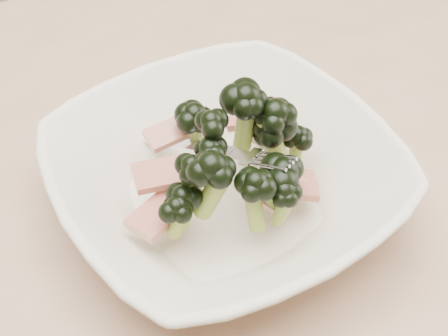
{
  "coord_description": "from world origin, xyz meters",
  "views": [
    {
      "loc": [
        -0.1,
        -0.38,
        1.18
      ],
      "look_at": [
        0.09,
        -0.05,
        0.8
      ],
      "focal_mm": 50.0,
      "sensor_mm": 36.0,
      "label": 1
    }
  ],
  "objects": [
    {
      "name": "broccoli_dish",
      "position": [
        0.09,
        -0.06,
        0.79
      ],
      "size": [
        0.3,
        0.3,
        0.13
      ],
      "color": "beige",
      "rests_on": "dining_table"
    },
    {
      "name": "dining_table",
      "position": [
        0.0,
        0.0,
        0.65
      ],
      "size": [
        1.2,
        0.8,
        0.75
      ],
      "color": "tan",
      "rests_on": "ground"
    }
  ]
}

